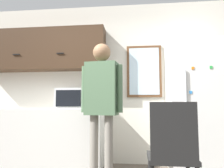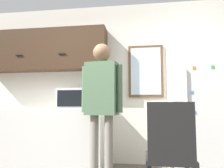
{
  "view_description": "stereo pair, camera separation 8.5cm",
  "coord_description": "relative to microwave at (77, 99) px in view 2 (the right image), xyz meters",
  "views": [
    {
      "loc": [
        0.47,
        -1.69,
        0.95
      ],
      "look_at": [
        0.16,
        1.09,
        1.23
      ],
      "focal_mm": 35.0,
      "sensor_mm": 36.0,
      "label": 1
    },
    {
      "loc": [
        0.56,
        -1.68,
        0.95
      ],
      "look_at": [
        0.16,
        1.09,
        1.23
      ],
      "focal_mm": 35.0,
      "sensor_mm": 36.0,
      "label": 2
    }
  ],
  "objects": [
    {
      "name": "counter",
      "position": [
        -0.64,
        0.04,
        -0.61
      ],
      "size": [
        2.15,
        0.59,
        0.9
      ],
      "color": "silver",
      "rests_on": "ground_plane"
    },
    {
      "name": "upper_cabinets",
      "position": [
        -0.64,
        0.18,
        0.84
      ],
      "size": [
        2.15,
        0.34,
        0.71
      ],
      "color": "#3D2819"
    },
    {
      "name": "back_wall",
      "position": [
        0.49,
        0.37,
        0.29
      ],
      "size": [
        6.0,
        0.06,
        2.7
      ],
      "color": "silver",
      "rests_on": "ground_plane"
    },
    {
      "name": "chair",
      "position": [
        1.27,
        -1.26,
        -0.52
      ],
      "size": [
        0.44,
        0.44,
        0.98
      ],
      "rotation": [
        0.0,
        0.0,
        3.13
      ],
      "color": "black",
      "rests_on": "ground_plane"
    },
    {
      "name": "microwave",
      "position": [
        0.0,
        0.0,
        0.0
      ],
      "size": [
        0.54,
        0.41,
        0.31
      ],
      "color": "white",
      "rests_on": "counter"
    },
    {
      "name": "person",
      "position": [
        0.51,
        -0.54,
        0.02
      ],
      "size": [
        0.55,
        0.28,
        1.76
      ],
      "rotation": [
        0.0,
        0.0,
        -0.15
      ],
      "color": "gray",
      "rests_on": "ground_plane"
    },
    {
      "name": "window",
      "position": [
        1.09,
        0.32,
        0.46
      ],
      "size": [
        0.57,
        0.05,
        0.87
      ],
      "color": "brown"
    },
    {
      "name": "refrigerator",
      "position": [
        1.83,
        -0.0,
        -0.11
      ],
      "size": [
        0.81,
        0.69,
        1.9
      ],
      "color": "white",
      "rests_on": "ground_plane"
    }
  ]
}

